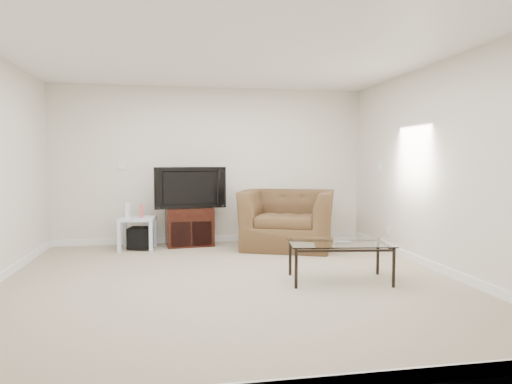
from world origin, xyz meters
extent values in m
plane|color=tan|center=(0.00, 0.00, 0.00)|extent=(5.00, 5.00, 0.00)
plane|color=white|center=(0.00, 0.00, 2.50)|extent=(5.00, 5.00, 0.00)
cube|color=silver|center=(0.00, 2.50, 1.25)|extent=(5.00, 0.02, 2.50)
cube|color=silver|center=(2.50, 0.00, 1.25)|extent=(0.02, 5.00, 2.50)
cube|color=white|center=(-1.40, 2.49, 1.25)|extent=(0.12, 0.02, 0.12)
cube|color=white|center=(2.49, 1.60, 1.25)|extent=(0.02, 0.09, 0.13)
cube|color=white|center=(2.49, 1.30, 0.30)|extent=(0.02, 0.08, 0.12)
cube|color=black|center=(-0.37, 2.21, 0.50)|extent=(0.46, 0.35, 0.06)
imported|color=black|center=(-0.37, 2.22, 0.91)|extent=(1.04, 0.35, 0.64)
cube|color=black|center=(-1.12, 2.07, 0.17)|extent=(0.38, 0.38, 0.31)
cube|color=white|center=(-1.27, 2.04, 0.59)|extent=(0.08, 0.17, 0.22)
cube|color=#CC4C4C|center=(-1.09, 2.02, 0.58)|extent=(0.06, 0.14, 0.19)
imported|color=#513624|center=(1.10, 1.80, 0.59)|extent=(1.58, 1.31, 1.18)
cube|color=#B2B2B7|center=(1.20, -0.25, 0.44)|extent=(0.18, 0.06, 0.02)
camera|label=1|loc=(-0.59, -4.92, 1.33)|focal=32.00mm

